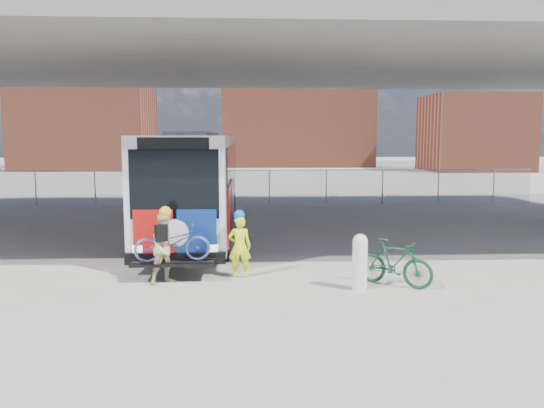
{
  "coord_description": "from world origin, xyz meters",
  "views": [
    {
      "loc": [
        -0.18,
        -15.57,
        3.5
      ],
      "look_at": [
        0.55,
        -0.45,
        1.6
      ],
      "focal_mm": 35.0,
      "sensor_mm": 36.0,
      "label": 1
    }
  ],
  "objects": [
    {
      "name": "cyclist_tan",
      "position": [
        -2.12,
        -2.98,
        0.89
      ],
      "size": [
        1.05,
        1.0,
        1.88
      ],
      "rotation": [
        0.0,
        0.0,
        0.59
      ],
      "color": "#D0BD85",
      "rests_on": "ground"
    },
    {
      "name": "brick_buildings",
      "position": [
        1.23,
        48.23,
        5.42
      ],
      "size": [
        54.0,
        22.0,
        12.0
      ],
      "color": "brown",
      "rests_on": "ground"
    },
    {
      "name": "overpass",
      "position": [
        0.0,
        4.0,
        6.54
      ],
      "size": [
        40.0,
        16.0,
        7.95
      ],
      "color": "#605E59",
      "rests_on": "ground"
    },
    {
      "name": "smokestack",
      "position": [
        14.0,
        55.0,
        12.5
      ],
      "size": [
        2.2,
        2.2,
        25.0
      ],
      "primitive_type": "cylinder",
      "color": "brown",
      "rests_on": "ground"
    },
    {
      "name": "cyclist_hivis",
      "position": [
        -0.36,
        -2.52,
        0.83
      ],
      "size": [
        0.57,
        0.38,
        1.72
      ],
      "rotation": [
        0.0,
        0.0,
        3.15
      ],
      "color": "#ECFF1A",
      "rests_on": "ground"
    },
    {
      "name": "ground",
      "position": [
        0.0,
        0.0,
        0.0
      ],
      "size": [
        160.0,
        160.0,
        0.0
      ],
      "primitive_type": "plane",
      "color": "#9E9991",
      "rests_on": "ground"
    },
    {
      "name": "bus",
      "position": [
        -2.0,
        3.8,
        2.11
      ],
      "size": [
        2.67,
        13.0,
        3.69
      ],
      "color": "silver",
      "rests_on": "ground"
    },
    {
      "name": "chainlink_fence",
      "position": [
        0.0,
        12.0,
        1.42
      ],
      "size": [
        30.0,
        0.06,
        30.0
      ],
      "color": "gray",
      "rests_on": "ground"
    },
    {
      "name": "bike_parked",
      "position": [
        3.31,
        -3.46,
        0.56
      ],
      "size": [
        1.83,
        1.51,
        1.12
      ],
      "primitive_type": "imported",
      "rotation": [
        0.0,
        0.0,
        0.95
      ],
      "color": "#16442A",
      "rests_on": "ground"
    },
    {
      "name": "bollard",
      "position": [
        2.41,
        -3.77,
        0.7
      ],
      "size": [
        0.34,
        0.34,
        1.31
      ],
      "color": "silver",
      "rests_on": "ground"
    }
  ]
}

